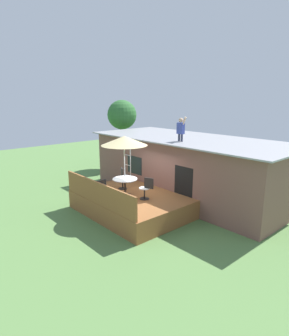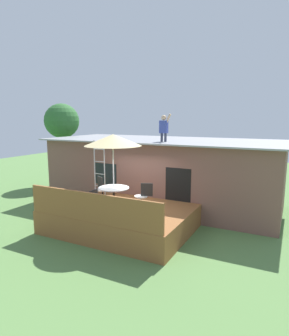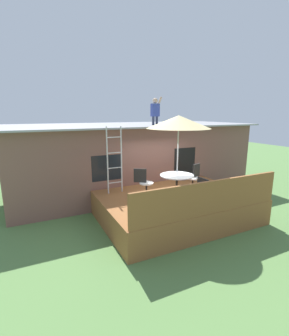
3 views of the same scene
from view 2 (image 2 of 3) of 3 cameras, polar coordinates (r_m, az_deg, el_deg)
ground_plane at (r=10.60m, az=-4.42°, el=-11.71°), size 40.00×40.00×0.00m
house at (r=13.29m, az=3.62°, el=-0.71°), size 10.50×4.50×2.93m
deck at (r=10.46m, az=-4.45°, el=-9.67°), size 4.78×3.50×0.80m
deck_railing at (r=8.87m, az=-10.32°, el=-7.60°), size 4.68×0.08×0.90m
patio_table at (r=10.02m, az=-5.99°, el=-4.68°), size 1.04×1.04×0.74m
patio_umbrella at (r=9.74m, az=-6.17°, el=5.42°), size 1.90×1.90×2.54m
step_ladder at (r=11.86m, az=-8.75°, el=0.04°), size 0.52×0.04×2.20m
person_figure at (r=11.76m, az=3.81°, el=8.08°), size 0.47×0.20×1.11m
patio_chair_left at (r=10.95m, az=-8.33°, el=-4.19°), size 0.57×0.44×0.92m
patio_chair_right at (r=9.90m, az=-0.29°, el=-5.58°), size 0.60×0.44×0.92m
patio_chair_near at (r=9.21m, az=-9.37°, el=-6.88°), size 0.44×0.62×0.92m
backyard_tree at (r=17.94m, az=-15.78°, el=8.54°), size 2.01×2.01×4.71m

